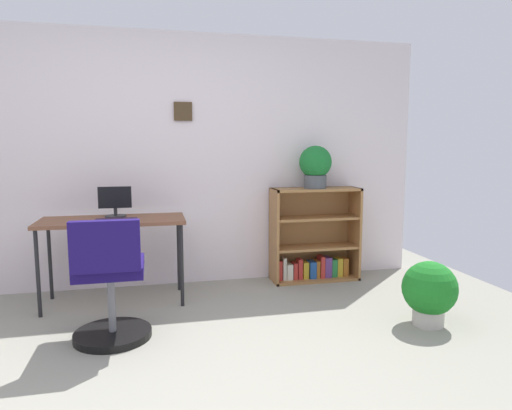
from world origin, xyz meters
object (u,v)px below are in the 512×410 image
keyboard (116,220)px  office_chair (110,287)px  potted_plant_floor (430,291)px  monitor (115,202)px  desk (113,226)px  potted_plant_on_shelf (315,165)px  bookshelf_low (313,240)px

keyboard → office_chair: 0.76m
keyboard → potted_plant_floor: 2.46m
monitor → desk: bearing=-100.0°
monitor → office_chair: monitor is taller
monitor → office_chair: 1.01m
desk → monitor: 0.21m
desk → potted_plant_floor: size_ratio=2.45×
monitor → potted_plant_on_shelf: size_ratio=0.66×
desk → potted_plant_on_shelf: size_ratio=2.87×
desk → potted_plant_floor: desk is taller
desk → keyboard: (0.04, -0.12, 0.07)m
desk → bookshelf_low: bookshelf_low is taller
potted_plant_on_shelf → potted_plant_floor: size_ratio=0.85×
office_chair → potted_plant_floor: 2.25m
monitor → potted_plant_on_shelf: 1.86m
keyboard → potted_plant_floor: keyboard is taller
desk → bookshelf_low: size_ratio=1.29×
desk → monitor: monitor is taller
office_chair → potted_plant_on_shelf: 2.22m
desk → bookshelf_low: bearing=8.8°
office_chair → bookshelf_low: 2.12m
monitor → potted_plant_on_shelf: (1.83, 0.13, 0.29)m
desk → office_chair: bearing=-87.5°
desk → potted_plant_on_shelf: 1.92m
keyboard → bookshelf_low: (1.82, 0.41, -0.33)m
desk → keyboard: keyboard is taller
office_chair → potted_plant_floor: size_ratio=1.80×
monitor → bookshelf_low: (1.84, 0.19, -0.45)m
bookshelf_low → potted_plant_on_shelf: 0.74m
keyboard → bookshelf_low: bearing=12.6°
desk → potted_plant_floor: (2.28, -1.02, -0.39)m
monitor → bookshelf_low: size_ratio=0.30×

